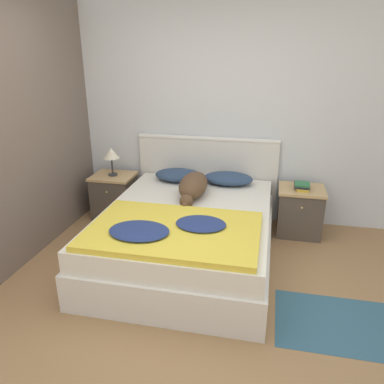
% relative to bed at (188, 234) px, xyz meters
% --- Properties ---
extents(ground_plane, '(16.00, 16.00, 0.00)m').
position_rel_bed_xyz_m(ground_plane, '(0.04, -0.99, -0.26)').
color(ground_plane, '#997047').
extents(wall_back, '(9.00, 0.06, 2.55)m').
position_rel_bed_xyz_m(wall_back, '(0.04, 1.14, 1.01)').
color(wall_back, silver).
rests_on(wall_back, ground_plane).
extents(wall_side_left, '(0.06, 3.10, 2.55)m').
position_rel_bed_xyz_m(wall_side_left, '(-1.56, 0.06, 1.01)').
color(wall_side_left, '#706056').
rests_on(wall_side_left, ground_plane).
extents(bed, '(1.61, 2.10, 0.53)m').
position_rel_bed_xyz_m(bed, '(0.00, 0.00, 0.00)').
color(bed, silver).
rests_on(bed, ground_plane).
extents(headboard, '(1.69, 0.06, 1.01)m').
position_rel_bed_xyz_m(headboard, '(0.00, 1.07, 0.27)').
color(headboard, silver).
rests_on(headboard, ground_plane).
extents(nightstand_left, '(0.50, 0.45, 0.54)m').
position_rel_bed_xyz_m(nightstand_left, '(-1.11, 0.80, 0.01)').
color(nightstand_left, '#4C4238').
rests_on(nightstand_left, ground_plane).
extents(nightstand_right, '(0.50, 0.45, 0.54)m').
position_rel_bed_xyz_m(nightstand_right, '(1.11, 0.80, 0.01)').
color(nightstand_right, '#4C4238').
rests_on(nightstand_right, ground_plane).
extents(pillow_left, '(0.56, 0.37, 0.13)m').
position_rel_bed_xyz_m(pillow_left, '(-0.29, 0.82, 0.34)').
color(pillow_left, navy).
rests_on(pillow_left, bed).
extents(pillow_right, '(0.56, 0.37, 0.13)m').
position_rel_bed_xyz_m(pillow_right, '(0.29, 0.82, 0.34)').
color(pillow_right, navy).
rests_on(pillow_right, bed).
extents(quilt, '(1.43, 0.97, 0.09)m').
position_rel_bed_xyz_m(quilt, '(-0.01, -0.53, 0.30)').
color(quilt, yellow).
rests_on(quilt, bed).
extents(dog, '(0.28, 0.80, 0.24)m').
position_rel_bed_xyz_m(dog, '(-0.02, 0.35, 0.38)').
color(dog, brown).
rests_on(dog, bed).
extents(book_stack, '(0.17, 0.22, 0.07)m').
position_rel_bed_xyz_m(book_stack, '(1.11, 0.78, 0.32)').
color(book_stack, gold).
rests_on(book_stack, nightstand_right).
extents(table_lamp, '(0.19, 0.19, 0.34)m').
position_rel_bed_xyz_m(table_lamp, '(-1.11, 0.80, 0.54)').
color(table_lamp, '#2D2D33').
rests_on(table_lamp, nightstand_left).
extents(rug, '(1.22, 0.69, 0.00)m').
position_rel_bed_xyz_m(rug, '(1.49, -0.72, -0.26)').
color(rug, '#335B70').
rests_on(rug, ground_plane).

